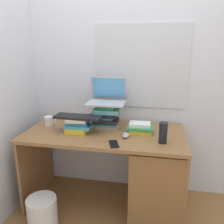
# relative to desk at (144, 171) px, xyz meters

# --- Properties ---
(ground_plane) EXTENTS (6.00, 6.00, 0.00)m
(ground_plane) POSITION_rel_desk_xyz_m (-0.36, 0.03, -0.42)
(ground_plane) COLOR olive
(wall_back) EXTENTS (6.00, 0.06, 2.60)m
(wall_back) POSITION_rel_desk_xyz_m (-0.36, 0.43, 0.88)
(wall_back) COLOR silver
(wall_back) RESTS_ON ground
(wall_left) EXTENTS (0.05, 6.00, 2.60)m
(wall_left) POSITION_rel_desk_xyz_m (-1.22, 0.03, 0.88)
(wall_left) COLOR silver
(wall_left) RESTS_ON ground
(desk) EXTENTS (1.43, 0.71, 0.76)m
(desk) POSITION_rel_desk_xyz_m (0.00, 0.00, 0.00)
(desk) COLOR olive
(desk) RESTS_ON ground
(book_stack_tall) EXTENTS (0.25, 0.20, 0.23)m
(book_stack_tall) POSITION_rel_desk_xyz_m (-0.37, 0.13, 0.46)
(book_stack_tall) COLOR gray
(book_stack_tall) RESTS_ON desk
(book_stack_keyboard_riser) EXTENTS (0.23, 0.18, 0.13)m
(book_stack_keyboard_riser) POSITION_rel_desk_xyz_m (-0.60, -0.03, 0.41)
(book_stack_keyboard_riser) COLOR yellow
(book_stack_keyboard_riser) RESTS_ON desk
(book_stack_side) EXTENTS (0.24, 0.19, 0.08)m
(book_stack_side) POSITION_rel_desk_xyz_m (-0.05, 0.08, 0.38)
(book_stack_side) COLOR yellow
(book_stack_side) RESTS_ON desk
(laptop) EXTENTS (0.35, 0.29, 0.23)m
(laptop) POSITION_rel_desk_xyz_m (-0.38, 0.20, 0.63)
(laptop) COLOR #B7BABF
(laptop) RESTS_ON book_stack_tall
(keyboard) EXTENTS (0.43, 0.16, 0.02)m
(keyboard) POSITION_rel_desk_xyz_m (-0.59, -0.02, 0.49)
(keyboard) COLOR black
(keyboard) RESTS_ON book_stack_keyboard_riser
(computer_mouse) EXTENTS (0.06, 0.10, 0.04)m
(computer_mouse) POSITION_rel_desk_xyz_m (-0.16, -0.07, 0.36)
(computer_mouse) COLOR #A5A8AD
(computer_mouse) RESTS_ON desk
(mug) EXTENTS (0.12, 0.08, 0.09)m
(mug) POSITION_rel_desk_xyz_m (-0.93, 0.09, 0.39)
(mug) COLOR white
(mug) RESTS_ON desk
(water_bottle) EXTENTS (0.07, 0.07, 0.17)m
(water_bottle) POSITION_rel_desk_xyz_m (0.15, -0.13, 0.43)
(water_bottle) COLOR black
(water_bottle) RESTS_ON desk
(cell_phone) EXTENTS (0.11, 0.15, 0.01)m
(cell_phone) POSITION_rel_desk_xyz_m (-0.23, -0.24, 0.35)
(cell_phone) COLOR black
(cell_phone) RESTS_ON desk
(wastebasket) EXTENTS (0.25, 0.25, 0.29)m
(wastebasket) POSITION_rel_desk_xyz_m (-0.82, -0.39, -0.27)
(wastebasket) COLOR silver
(wastebasket) RESTS_ON ground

